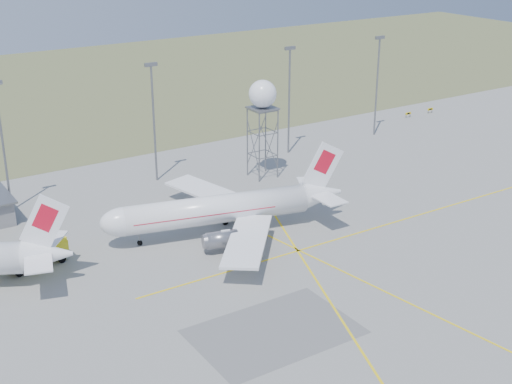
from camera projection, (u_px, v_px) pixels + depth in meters
ground at (503, 340)px, 77.52m from camera, size 400.00×400.00×0.00m
grass_strip at (70, 90)px, 186.96m from camera, size 400.00×120.00×0.03m
mast_a at (2, 136)px, 107.02m from camera, size 2.20×0.50×20.50m
mast_b at (153, 113)px, 119.65m from camera, size 2.20×0.50×20.50m
mast_c at (289, 92)px, 133.80m from camera, size 2.20×0.50×20.50m
mast_d at (377, 78)px, 144.91m from camera, size 2.20×0.50×20.50m
taxi_sign_near at (408, 114)px, 161.56m from camera, size 1.60×0.17×1.20m
taxi_sign_far at (430, 109)px, 165.10m from camera, size 1.60×0.17×1.20m
airliner_main at (221, 209)px, 101.95m from camera, size 36.00×34.31×12.36m
radar_tower at (263, 123)px, 122.24m from camera, size 4.76×4.76×17.23m
fire_truck at (37, 254)px, 93.55m from camera, size 8.61×4.30×3.32m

